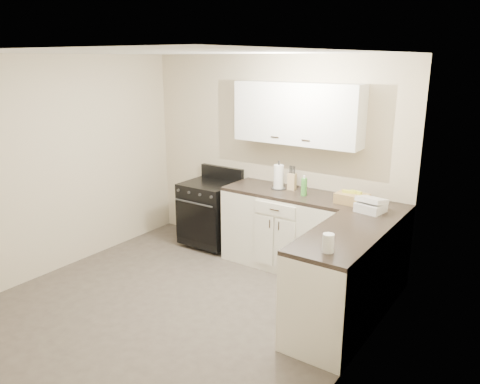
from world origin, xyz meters
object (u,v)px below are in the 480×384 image
Objects in this scene: wicker_basket at (352,199)px; countertop_grill at (371,207)px; paper_towel at (279,177)px; knife_block at (292,182)px; stove at (209,213)px.

countertop_grill is at bearing -31.33° from wicker_basket.
wicker_basket is at bearing -4.07° from paper_towel.
wicker_basket is at bearing -15.15° from knife_block.
knife_block is 0.81m from wicker_basket.
knife_block is at bearing 171.25° from wicker_basket.
knife_block reaches higher than wicker_basket.
paper_towel is at bearing 179.13° from countertop_grill.
knife_block is 0.17m from paper_towel.
stove is 2.80× the size of paper_towel.
wicker_basket is 1.29× the size of countertop_grill.
paper_towel is 1.13× the size of countertop_grill.
countertop_grill is (0.26, -0.16, -0.01)m from wicker_basket.
stove is 2.29m from countertop_grill.
countertop_grill is at bearing -4.16° from stove.
wicker_basket is (0.80, -0.12, -0.04)m from knife_block.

